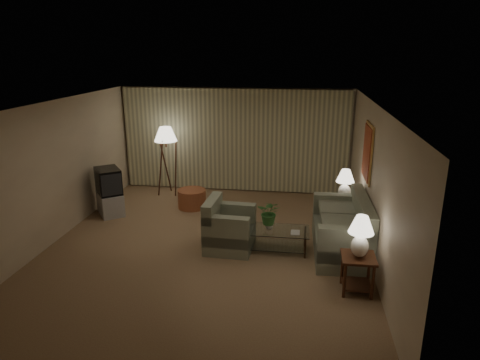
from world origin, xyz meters
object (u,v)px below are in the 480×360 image
Objects in this scene: table_lamp_far at (345,182)px; floor_lamp at (167,160)px; vase at (269,226)px; ottoman at (192,199)px; table_lamp_near at (361,233)px; tv_cabinet at (110,203)px; coffee_table at (277,236)px; crt_tv at (108,181)px; sofa at (341,231)px; side_table_far at (343,208)px; side_table_near at (358,268)px; armchair at (230,229)px.

floor_lamp reaches higher than table_lamp_far.
ottoman is at bearing 135.23° from vase.
table_lamp_near is 0.74× the size of tv_cabinet.
table_lamp_far is 0.55× the size of coffee_table.
ottoman is at bearing 136.94° from table_lamp_near.
table_lamp_near is 2.60m from table_lamp_far.
sofa is at bearing 39.78° from crt_tv.
side_table_far is at bearing -90.00° from table_lamp_far.
coffee_table is at bearing 34.61° from crt_tv.
side_table_far is 0.92× the size of table_lamp_far.
side_table_near is 2.60m from side_table_far.
table_lamp_far reaches higher than side_table_far.
tv_cabinet is 0.54m from crt_tv.
ottoman is at bearing 34.52° from armchair.
coffee_table is at bearing -43.55° from floor_lamp.
armchair is (-2.05, -0.13, -0.04)m from sofa.
vase is at bearing -137.24° from side_table_far.
table_lamp_near is at bearing 27.07° from crt_tv.
sofa reaches higher than tv_cabinet.
vase is (3.74, -1.32, 0.24)m from tv_cabinet.
coffee_table is (-1.31, 1.25, -0.71)m from table_lamp_near.
table_lamp_near is 4.79m from ottoman.
coffee_table is at bearing -0.00° from vase.
vase is at bearing 139.43° from table_lamp_near.
tv_cabinet is at bearing -120.26° from floor_lamp.
sofa reaches higher than armchair.
crt_tv reaches higher than side_table_far.
side_table_far is 4.59m from floor_lamp.
sofa is at bearing -33.48° from floor_lamp.
tv_cabinet is (-5.20, 2.57, -0.16)m from side_table_near.
coffee_table is 4.14m from crt_tv.
crt_tv reaches higher than ottoman.
table_lamp_far is (0.00, 2.60, 0.58)m from side_table_near.
side_table_far is 2.67m from table_lamp_near.
crt_tv is at bearing 160.51° from vase.
armchair is 1.51× the size of table_lamp_far.
floor_lamp is at bearing 38.77° from armchair.
side_table_far is at bearing 53.69° from crt_tv.
vase is (2.85, -2.85, -0.44)m from floor_lamp.
side_table_far is at bearing 90.00° from side_table_near.
sofa is 2.06m from armchair.
table_lamp_far is (0.00, 0.00, 0.59)m from side_table_far.
floor_lamp is (-4.16, 2.75, 0.51)m from sofa.
coffee_table is at bearing 136.35° from table_lamp_near.
sofa is at bearing 4.36° from vase.
table_lamp_near reaches higher than armchair.
tv_cabinet is at bearing 160.51° from vase.
table_lamp_near is 1.95m from coffee_table.
tv_cabinet is (-5.20, -0.03, -0.15)m from side_table_far.
side_table_near is 0.73× the size of crt_tv.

